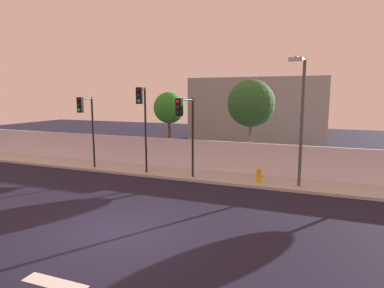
{
  "coord_description": "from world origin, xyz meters",
  "views": [
    {
      "loc": [
        6.43,
        -9.08,
        4.69
      ],
      "look_at": [
        0.25,
        6.5,
        2.16
      ],
      "focal_mm": 30.79,
      "sensor_mm": 36.0,
      "label": 1
    }
  ],
  "objects_px": {
    "traffic_light_center": "(142,112)",
    "traffic_light_right": "(185,120)",
    "street_lamp_curbside": "(301,112)",
    "fire_hydrant": "(259,175)",
    "roadside_tree_midleft": "(251,104)",
    "roadside_tree_leftmost": "(169,108)",
    "traffic_light_left": "(86,117)"
  },
  "relations": [
    {
      "from": "traffic_light_center",
      "to": "traffic_light_right",
      "type": "bearing_deg",
      "value": -5.56
    },
    {
      "from": "street_lamp_curbside",
      "to": "fire_hydrant",
      "type": "relative_size",
      "value": 7.85
    },
    {
      "from": "roadside_tree_midleft",
      "to": "traffic_light_right",
      "type": "bearing_deg",
      "value": -127.28
    },
    {
      "from": "traffic_light_center",
      "to": "roadside_tree_leftmost",
      "type": "bearing_deg",
      "value": 88.52
    },
    {
      "from": "street_lamp_curbside",
      "to": "roadside_tree_leftmost",
      "type": "distance_m",
      "value": 8.86
    },
    {
      "from": "traffic_light_left",
      "to": "roadside_tree_leftmost",
      "type": "relative_size",
      "value": 0.9
    },
    {
      "from": "traffic_light_right",
      "to": "fire_hydrant",
      "type": "height_order",
      "value": "traffic_light_right"
    },
    {
      "from": "street_lamp_curbside",
      "to": "fire_hydrant",
      "type": "distance_m",
      "value": 3.8
    },
    {
      "from": "roadside_tree_leftmost",
      "to": "roadside_tree_midleft",
      "type": "xyz_separation_m",
      "value": [
        5.36,
        -0.0,
        0.35
      ]
    },
    {
      "from": "fire_hydrant",
      "to": "roadside_tree_midleft",
      "type": "bearing_deg",
      "value": 111.01
    },
    {
      "from": "traffic_light_right",
      "to": "roadside_tree_leftmost",
      "type": "bearing_deg",
      "value": 126.46
    },
    {
      "from": "fire_hydrant",
      "to": "roadside_tree_leftmost",
      "type": "relative_size",
      "value": 0.16
    },
    {
      "from": "traffic_light_left",
      "to": "street_lamp_curbside",
      "type": "relative_size",
      "value": 0.71
    },
    {
      "from": "traffic_light_left",
      "to": "traffic_light_right",
      "type": "xyz_separation_m",
      "value": [
        6.51,
        -0.11,
        -0.01
      ]
    },
    {
      "from": "traffic_light_left",
      "to": "roadside_tree_leftmost",
      "type": "height_order",
      "value": "roadside_tree_leftmost"
    },
    {
      "from": "traffic_light_center",
      "to": "street_lamp_curbside",
      "type": "bearing_deg",
      "value": 2.69
    },
    {
      "from": "traffic_light_center",
      "to": "fire_hydrant",
      "type": "distance_m",
      "value": 7.26
    },
    {
      "from": "roadside_tree_leftmost",
      "to": "roadside_tree_midleft",
      "type": "distance_m",
      "value": 5.38
    },
    {
      "from": "traffic_light_right",
      "to": "fire_hydrant",
      "type": "bearing_deg",
      "value": 11.82
    },
    {
      "from": "traffic_light_right",
      "to": "street_lamp_curbside",
      "type": "bearing_deg",
      "value": 6.6
    },
    {
      "from": "fire_hydrant",
      "to": "street_lamp_curbside",
      "type": "bearing_deg",
      "value": -3.89
    },
    {
      "from": "traffic_light_center",
      "to": "fire_hydrant",
      "type": "xyz_separation_m",
      "value": [
        6.52,
        0.53,
        -3.15
      ]
    },
    {
      "from": "street_lamp_curbside",
      "to": "roadside_tree_midleft",
      "type": "height_order",
      "value": "street_lamp_curbside"
    },
    {
      "from": "traffic_light_left",
      "to": "traffic_light_right",
      "type": "bearing_deg",
      "value": -0.94
    },
    {
      "from": "street_lamp_curbside",
      "to": "roadside_tree_midleft",
      "type": "distance_m",
      "value": 4.19
    },
    {
      "from": "traffic_light_center",
      "to": "traffic_light_right",
      "type": "distance_m",
      "value": 2.77
    },
    {
      "from": "fire_hydrant",
      "to": "roadside_tree_leftmost",
      "type": "height_order",
      "value": "roadside_tree_leftmost"
    },
    {
      "from": "roadside_tree_midleft",
      "to": "street_lamp_curbside",
      "type": "bearing_deg",
      "value": -44.18
    },
    {
      "from": "street_lamp_curbside",
      "to": "fire_hydrant",
      "type": "xyz_separation_m",
      "value": [
        -1.93,
        0.13,
        -3.28
      ]
    },
    {
      "from": "traffic_light_right",
      "to": "fire_hydrant",
      "type": "distance_m",
      "value": 4.77
    },
    {
      "from": "traffic_light_right",
      "to": "roadside_tree_midleft",
      "type": "bearing_deg",
      "value": 52.72
    },
    {
      "from": "street_lamp_curbside",
      "to": "roadside_tree_leftmost",
      "type": "xyz_separation_m",
      "value": [
        -8.36,
        2.91,
        -0.04
      ]
    }
  ]
}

